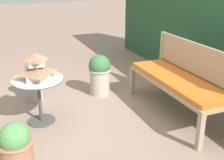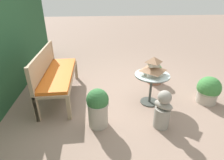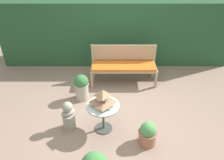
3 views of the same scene
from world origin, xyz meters
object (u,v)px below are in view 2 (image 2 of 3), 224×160
object	(u,v)px
potted_plant_path_edge	(208,90)
potted_plant_bench_right	(155,74)
patio_table	(152,81)
garden_bench	(59,75)
pagoda_birdhouse	(153,67)
garden_bust	(163,110)
potted_plant_table_far	(98,107)

from	to	relation	value
potted_plant_path_edge	potted_plant_bench_right	size ratio (longest dim) A/B	1.09
potted_plant_bench_right	patio_table	bearing A→B (deg)	155.73
garden_bench	pagoda_birdhouse	size ratio (longest dim) A/B	4.33
garden_bench	garden_bust	world-z (taller)	garden_bust
garden_bench	patio_table	xyz separation A→B (m)	(-0.45, -1.67, 0.01)
potted_plant_path_edge	garden_bust	bearing A→B (deg)	117.33
pagoda_birdhouse	garden_bust	distance (m)	0.78
potted_plant_table_far	potted_plant_path_edge	xyz separation A→B (m)	(0.43, -2.04, -0.08)
garden_bust	potted_plant_path_edge	distance (m)	1.23
patio_table	garden_bench	bearing A→B (deg)	74.81
garden_bench	potted_plant_table_far	bearing A→B (deg)	-144.46
potted_plant_path_edge	potted_plant_bench_right	xyz separation A→B (m)	(0.89, 0.70, -0.02)
pagoda_birdhouse	potted_plant_bench_right	world-z (taller)	pagoda_birdhouse
patio_table	pagoda_birdhouse	world-z (taller)	pagoda_birdhouse
garden_bench	potted_plant_path_edge	xyz separation A→B (m)	(-0.55, -2.74, -0.19)
potted_plant_path_edge	patio_table	bearing A→B (deg)	84.80
garden_bench	pagoda_birdhouse	world-z (taller)	pagoda_birdhouse
garden_bust	potted_plant_bench_right	world-z (taller)	garden_bust
potted_plant_table_far	garden_bench	bearing A→B (deg)	35.54
garden_bench	garden_bust	distance (m)	1.99
pagoda_birdhouse	potted_plant_path_edge	world-z (taller)	pagoda_birdhouse
patio_table	potted_plant_table_far	world-z (taller)	potted_plant_table_far
pagoda_birdhouse	potted_plant_table_far	xyz separation A→B (m)	(-0.52, 0.98, -0.38)
patio_table	potted_plant_path_edge	distance (m)	1.09
potted_plant_table_far	potted_plant_path_edge	distance (m)	2.08
patio_table	pagoda_birdhouse	bearing A→B (deg)	180.00
pagoda_birdhouse	potted_plant_bench_right	size ratio (longest dim) A/B	0.81
garden_bench	garden_bust	xyz separation A→B (m)	(-1.11, -1.65, -0.15)
garden_bust	garden_bench	bearing A→B (deg)	15.78
potted_plant_path_edge	potted_plant_bench_right	bearing A→B (deg)	38.45
garden_bench	garden_bust	bearing A→B (deg)	-124.09
potted_plant_bench_right	potted_plant_table_far	bearing A→B (deg)	134.63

